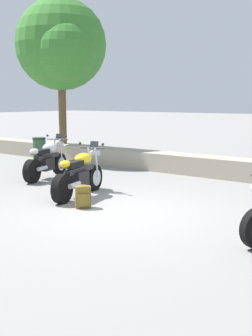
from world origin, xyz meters
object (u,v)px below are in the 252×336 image
Objects in this scene: leafy_tree_far_left at (62,46)px; trash_bin at (39,150)px; motorcycle_white_near_left at (47,161)px; rider_backpack at (83,196)px; motorcycle_yellow_centre at (80,175)px.

leafy_tree_far_left is 6.04× the size of trash_bin.
leafy_tree_far_left is at bearing 87.23° from trash_bin.
trash_bin is (-0.06, -1.14, -3.60)m from leafy_tree_far_left.
motorcycle_white_near_left reaches higher than trash_bin.
motorcycle_yellow_centre is at bearing 137.00° from rider_backpack.
leafy_tree_far_left is at bearing 128.93° from motorcycle_white_near_left.
trash_bin is at bearing 145.98° from rider_backpack.
rider_backpack is 6.86m from trash_bin.
motorcycle_white_near_left and motorcycle_yellow_centre have the same top height.
motorcycle_white_near_left is 3.27m from trash_bin.
leafy_tree_far_left is (-2.54, 3.14, 3.55)m from motorcycle_white_near_left.
motorcycle_white_near_left is 4.29× the size of rider_backpack.
motorcycle_yellow_centre is at bearing -41.25° from leafy_tree_far_left.
leafy_tree_far_left reaches higher than motorcycle_yellow_centre.
motorcycle_yellow_centre reaches higher than trash_bin.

